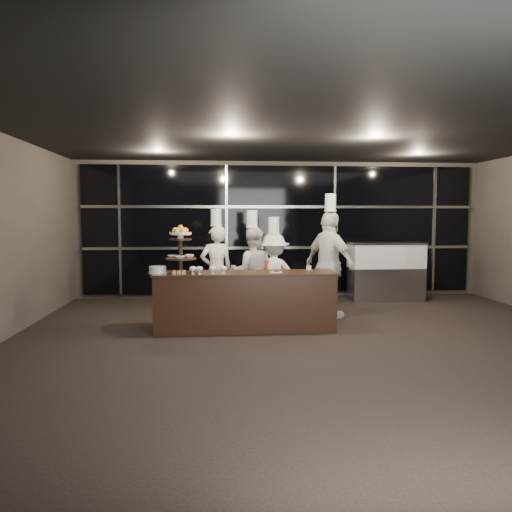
{
  "coord_description": "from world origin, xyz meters",
  "views": [
    {
      "loc": [
        -1.44,
        -6.03,
        1.81
      ],
      "look_at": [
        -0.78,
        2.05,
        1.15
      ],
      "focal_mm": 35.0,
      "sensor_mm": 36.0,
      "label": 1
    }
  ],
  "objects": [
    {
      "name": "chef_c",
      "position": [
        -0.41,
        2.8,
        0.76
      ],
      "size": [
        1.02,
        0.66,
        1.79
      ],
      "color": "white",
      "rests_on": "ground"
    },
    {
      "name": "display_case",
      "position": [
        2.18,
        4.3,
        0.69
      ],
      "size": [
        1.55,
        0.68,
        1.24
      ],
      "color": "#A5A5AA",
      "rests_on": "ground"
    },
    {
      "name": "chef_d",
      "position": [
        0.56,
        2.56,
        0.96
      ],
      "size": [
        0.98,
        1.18,
        2.19
      ],
      "color": "silver",
      "rests_on": "ground"
    },
    {
      "name": "display_stand",
      "position": [
        -1.99,
        1.75,
        1.34
      ],
      "size": [
        0.48,
        0.48,
        0.74
      ],
      "color": "black",
      "rests_on": "buffet_counter"
    },
    {
      "name": "room",
      "position": [
        0.0,
        0.0,
        1.5
      ],
      "size": [
        10.0,
        10.0,
        10.0
      ],
      "color": "black",
      "rests_on": "ground"
    },
    {
      "name": "buffet_counter",
      "position": [
        -0.98,
        1.75,
        0.47
      ],
      "size": [
        2.84,
        0.74,
        0.92
      ],
      "color": "black",
      "rests_on": "ground"
    },
    {
      "name": "chef_a",
      "position": [
        -1.43,
        2.95,
        0.84
      ],
      "size": [
        0.67,
        0.51,
        1.93
      ],
      "color": "white",
      "rests_on": "ground"
    },
    {
      "name": "layer_cake",
      "position": [
        -2.33,
        1.7,
        0.97
      ],
      "size": [
        0.3,
        0.3,
        0.11
      ],
      "color": "white",
      "rests_on": "buffet_counter"
    },
    {
      "name": "compotes",
      "position": [
        -1.57,
        1.53,
        1.0
      ],
      "size": [
        0.58,
        0.11,
        0.12
      ],
      "color": "silver",
      "rests_on": "buffet_counter"
    },
    {
      "name": "small_plate",
      "position": [
        -0.5,
        1.65,
        0.94
      ],
      "size": [
        0.2,
        0.2,
        0.05
      ],
      "color": "white",
      "rests_on": "buffet_counter"
    },
    {
      "name": "chef_cup",
      "position": [
        0.08,
        2.0,
        0.96
      ],
      "size": [
        0.08,
        0.08,
        0.07
      ],
      "primitive_type": "cylinder",
      "color": "white",
      "rests_on": "buffet_counter"
    },
    {
      "name": "chef_b",
      "position": [
        -0.79,
        2.77,
        0.82
      ],
      "size": [
        0.78,
        0.61,
        1.9
      ],
      "color": "silver",
      "rests_on": "ground"
    },
    {
      "name": "pastry_squares",
      "position": [
        -2.0,
        1.58,
        0.95
      ],
      "size": [
        0.2,
        0.13,
        0.05
      ],
      "color": "#DAB96A",
      "rests_on": "buffet_counter"
    },
    {
      "name": "window_wall",
      "position": [
        0.0,
        4.94,
        1.5
      ],
      "size": [
        8.6,
        0.1,
        2.8
      ],
      "color": "black",
      "rests_on": "ground"
    }
  ]
}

